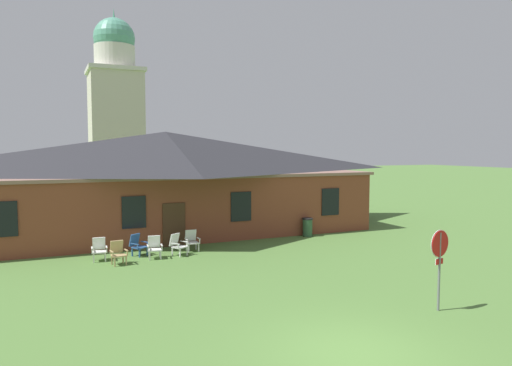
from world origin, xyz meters
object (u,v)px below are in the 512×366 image
(lawn_chair_right_end, at_px, (178,244))
(lawn_chair_left_end, at_px, (138,244))
(stop_sign, at_px, (440,254))
(lawn_chair_near_door, at_px, (118,252))
(lawn_chair_far_side, at_px, (192,240))
(trash_bin, at_px, (307,227))
(lawn_chair_by_porch, at_px, (99,249))
(lawn_chair_middle, at_px, (154,247))

(lawn_chair_right_end, bearing_deg, lawn_chair_left_end, 158.20)
(stop_sign, distance_m, lawn_chair_near_door, 12.26)
(lawn_chair_left_end, height_order, lawn_chair_far_side, same)
(lawn_chair_near_door, relative_size, trash_bin, 0.98)
(lawn_chair_left_end, height_order, trash_bin, trash_bin)
(lawn_chair_right_end, height_order, lawn_chair_far_side, same)
(stop_sign, bearing_deg, lawn_chair_left_end, 122.23)
(lawn_chair_far_side, bearing_deg, lawn_chair_by_porch, -176.39)
(lawn_chair_far_side, height_order, trash_bin, trash_bin)
(lawn_chair_middle, bearing_deg, lawn_chair_right_end, 7.00)
(lawn_chair_left_end, relative_size, lawn_chair_far_side, 1.00)
(lawn_chair_left_end, bearing_deg, lawn_chair_by_porch, -171.49)
(lawn_chair_middle, relative_size, lawn_chair_far_side, 1.00)
(lawn_chair_near_door, distance_m, lawn_chair_left_end, 1.60)
(lawn_chair_far_side, bearing_deg, lawn_chair_near_door, -159.97)
(lawn_chair_far_side, relative_size, trash_bin, 0.98)
(stop_sign, relative_size, lawn_chair_middle, 2.47)
(stop_sign, relative_size, lawn_chair_far_side, 2.47)
(lawn_chair_near_door, xyz_separation_m, lawn_chair_far_side, (3.46, 1.26, 0.00))
(stop_sign, xyz_separation_m, lawn_chair_by_porch, (-8.37, 10.44, -1.17))
(lawn_chair_by_porch, xyz_separation_m, trash_bin, (10.80, 1.25, -0.00))
(lawn_chair_left_end, distance_m, lawn_chair_right_end, 1.75)
(lawn_chair_far_side, bearing_deg, lawn_chair_middle, -157.17)
(lawn_chair_by_porch, bearing_deg, lawn_chair_left_end, 8.51)
(lawn_chair_left_end, bearing_deg, lawn_chair_right_end, -21.80)
(lawn_chair_near_door, bearing_deg, trash_bin, 12.50)
(lawn_chair_by_porch, bearing_deg, trash_bin, 6.62)
(lawn_chair_by_porch, xyz_separation_m, lawn_chair_near_door, (0.63, -1.00, 0.00))
(stop_sign, distance_m, lawn_chair_far_side, 11.58)
(lawn_chair_by_porch, xyz_separation_m, lawn_chair_far_side, (4.09, 0.26, 0.00))
(lawn_chair_near_door, bearing_deg, lawn_chair_middle, 16.57)
(stop_sign, xyz_separation_m, lawn_chair_left_end, (-6.74, 10.68, -1.17))
(lawn_chair_left_end, height_order, lawn_chair_middle, same)
(lawn_chair_right_end, bearing_deg, lawn_chair_near_door, -167.15)
(lawn_chair_right_end, height_order, trash_bin, trash_bin)
(stop_sign, xyz_separation_m, lawn_chair_middle, (-6.16, 9.91, -1.17))
(lawn_chair_near_door, bearing_deg, lawn_chair_by_porch, 122.26)
(lawn_chair_by_porch, relative_size, lawn_chair_middle, 1.00)
(lawn_chair_right_end, xyz_separation_m, trash_bin, (7.55, 1.66, -0.00))
(stop_sign, relative_size, lawn_chair_by_porch, 2.47)
(lawn_chair_near_door, height_order, lawn_chair_right_end, same)
(lawn_chair_by_porch, distance_m, trash_bin, 10.87)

